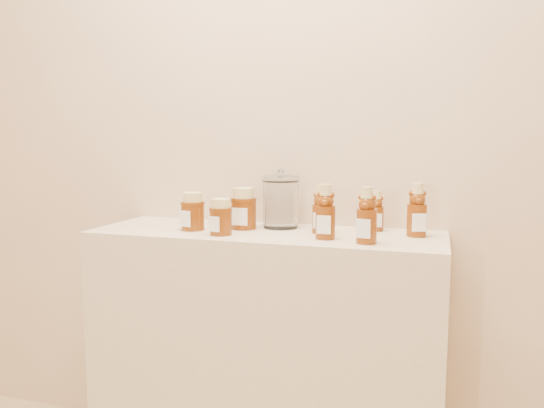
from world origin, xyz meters
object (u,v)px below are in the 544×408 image
(bear_bottle_front_left, at_px, (326,208))
(honey_jar_left, at_px, (193,211))
(display_table, at_px, (266,357))
(bear_bottle_back_left, at_px, (321,206))
(glass_canister, at_px, (281,200))

(bear_bottle_front_left, relative_size, honey_jar_left, 1.49)
(display_table, xyz_separation_m, honey_jar_left, (-0.25, -0.04, 0.52))
(display_table, bearing_deg, bear_bottle_back_left, 9.54)
(honey_jar_left, bearing_deg, glass_canister, 41.91)
(bear_bottle_front_left, xyz_separation_m, honey_jar_left, (-0.47, 0.03, -0.03))
(honey_jar_left, height_order, glass_canister, glass_canister)
(display_table, xyz_separation_m, bear_bottle_front_left, (0.22, -0.07, 0.55))
(display_table, bearing_deg, glass_canister, 74.34)
(bear_bottle_front_left, xyz_separation_m, glass_canister, (-0.20, 0.16, 0.00))
(bear_bottle_front_left, relative_size, glass_canister, 0.97)
(bear_bottle_front_left, bearing_deg, glass_canister, 137.90)
(bear_bottle_front_left, height_order, glass_canister, glass_canister)
(bear_bottle_back_left, xyz_separation_m, bear_bottle_front_left, (0.04, -0.10, 0.01))
(bear_bottle_back_left, height_order, bear_bottle_front_left, bear_bottle_front_left)
(glass_canister, bearing_deg, bear_bottle_front_left, -39.57)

